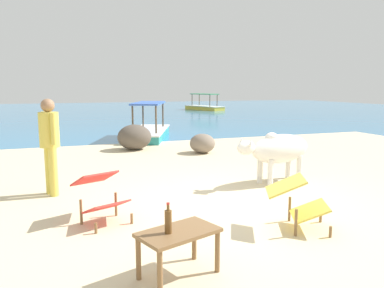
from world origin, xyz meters
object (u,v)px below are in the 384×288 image
bottle (168,221)px  boat_yellow (204,106)px  deck_chair_far (100,194)px  low_bench_table (179,238)px  cow (279,149)px  deck_chair_near (297,199)px  boat_teal (149,131)px  person_standing (50,139)px

bottle → boat_yellow: boat_yellow is taller
deck_chair_far → low_bench_table: bearing=-4.2°
cow → deck_chair_far: 3.56m
deck_chair_far → boat_yellow: boat_yellow is taller
bottle → cow: bearing=43.1°
deck_chair_near → boat_teal: (0.25, 9.19, -0.13)m
low_bench_table → boat_yellow: boat_yellow is taller
low_bench_table → boat_teal: (2.05, 9.84, -0.13)m
cow → bottle: bearing=30.8°
low_bench_table → boat_yellow: 26.72m
low_bench_table → boat_teal: boat_teal is taller
bottle → person_standing: (-1.06, 3.37, 0.37)m
cow → boat_yellow: boat_yellow is taller
low_bench_table → deck_chair_near: size_ratio=0.94×
bottle → deck_chair_near: 2.04m
cow → deck_chair_near: bearing=50.9°
cow → low_bench_table: bearing=31.6°
low_bench_table → deck_chair_far: deck_chair_far is taller
low_bench_table → deck_chair_far: 1.86m
bottle → deck_chair_far: 1.87m
deck_chair_near → boat_teal: bearing=114.5°
boat_teal → boat_yellow: 16.93m
deck_chair_near → boat_yellow: 25.48m
low_bench_table → boat_yellow: bearing=48.7°
low_bench_table → person_standing: (-1.17, 3.35, 0.57)m
deck_chair_far → cow: bearing=85.0°
person_standing → boat_teal: size_ratio=0.42×
cow → deck_chair_far: cow is taller
low_bench_table → deck_chair_far: bearing=87.7°
bottle → person_standing: 3.56m
low_bench_table → deck_chair_near: deck_chair_near is taller
deck_chair_far → boat_teal: boat_teal is taller
cow → deck_chair_far: size_ratio=1.94×
boat_teal → bottle: bearing=-170.9°
low_bench_table → deck_chair_near: 1.92m
low_bench_table → person_standing: bearing=90.2°
deck_chair_far → boat_yellow: size_ratio=0.24×
deck_chair_far → deck_chair_near: bearing=43.2°
bottle → deck_chair_near: size_ratio=0.32×
person_standing → boat_teal: bearing=43.4°
deck_chair_near → boat_teal: 9.19m
boat_yellow → deck_chair_near: bearing=-38.5°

